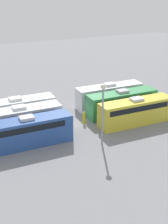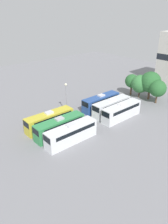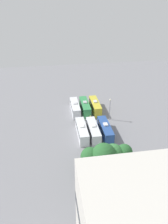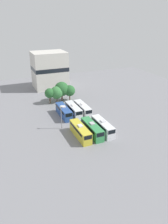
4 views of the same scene
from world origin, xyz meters
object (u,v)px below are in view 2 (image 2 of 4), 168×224
at_px(bus_0, 50,120).
at_px(bus_1, 60,126).
at_px(bus_3, 101,102).
at_px(tree_1, 140,84).
at_px(worker_person, 82,120).
at_px(bus_4, 112,106).
at_px(bus_2, 71,133).
at_px(tree_2, 150,82).
at_px(bus_5, 122,111).
at_px(tree_3, 158,89).
at_px(tree_0, 132,81).
at_px(light_pole, 66,93).

relative_size(bus_0, bus_1, 1.00).
relative_size(bus_3, tree_1, 1.63).
bearing_deg(bus_0, worker_person, 65.63).
height_order(bus_4, worker_person, bus_4).
bearing_deg(bus_3, bus_4, 0.08).
distance_m(bus_2, tree_2, 29.07).
xyz_separation_m(bus_1, bus_5, (3.22, 14.40, 0.00)).
xyz_separation_m(tree_2, tree_3, (2.89, -0.95, -0.78)).
bearing_deg(tree_0, worker_person, -79.83).
height_order(bus_4, bus_5, same).
bearing_deg(bus_4, light_pole, -130.54).
distance_m(light_pole, tree_2, 23.38).
bearing_deg(tree_1, bus_0, -93.46).
xyz_separation_m(worker_person, tree_3, (4.16, 21.76, 3.15)).
relative_size(bus_0, light_pole, 1.41).
bearing_deg(bus_1, bus_2, 2.40).
bearing_deg(worker_person, tree_2, 86.81).
xyz_separation_m(bus_2, bus_3, (-6.90, 14.54, 0.00)).
relative_size(bus_4, worker_person, 5.90).
xyz_separation_m(worker_person, light_pole, (-6.07, 0.51, 4.22)).
distance_m(bus_4, tree_3, 13.89).
xyz_separation_m(bus_5, tree_0, (-7.82, 13.39, 2.26)).
distance_m(bus_5, tree_2, 15.06).
height_order(bus_3, tree_3, tree_3).
height_order(bus_5, tree_1, tree_1).
relative_size(bus_1, tree_3, 1.69).
relative_size(bus_3, tree_2, 1.37).
height_order(worker_person, tree_2, tree_2).
distance_m(bus_4, tree_1, 13.50).
bearing_deg(bus_1, tree_2, 88.94).
xyz_separation_m(bus_4, tree_3, (3.42, 13.29, 2.16)).
xyz_separation_m(bus_4, tree_1, (-1.87, 13.20, 2.12)).
bearing_deg(worker_person, tree_0, 100.17).
bearing_deg(bus_1, bus_3, 103.30).
bearing_deg(light_pole, bus_3, 67.30).
xyz_separation_m(bus_1, tree_1, (-1.86, 27.89, 2.12)).
bearing_deg(tree_1, tree_3, 0.91).
bearing_deg(tree_1, tree_2, 23.43).
height_order(bus_4, tree_1, tree_1).
bearing_deg(bus_0, tree_2, 81.97).
bearing_deg(bus_5, tree_3, 89.12).
relative_size(bus_1, tree_0, 1.73).
bearing_deg(bus_0, bus_2, 1.23).
height_order(bus_4, tree_2, tree_2).
bearing_deg(tree_3, bus_2, -89.99).
relative_size(bus_1, tree_2, 1.37).
bearing_deg(tree_0, bus_0, -87.83).
xyz_separation_m(bus_4, bus_5, (3.21, -0.29, 0.00)).
bearing_deg(tree_1, bus_2, -79.20).
xyz_separation_m(tree_1, tree_3, (5.29, 0.08, 0.04)).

